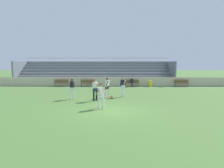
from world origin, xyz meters
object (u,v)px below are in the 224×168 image
(bench_near_bin, at_px, (181,82))
(player_dark_dropping_back, at_px, (123,85))
(bleacher_stand, at_px, (95,72))
(bench_far_left, at_px, (132,82))
(trash_bin, at_px, (150,84))
(player_white_pressing_high, at_px, (95,88))
(bench_centre_sideline, at_px, (61,82))
(player_white_challenging, at_px, (107,86))
(player_white_deep_cover, at_px, (101,94))
(soccer_ball, at_px, (111,97))
(player_dark_wide_right, at_px, (72,87))
(bench_far_right, at_px, (88,82))
(spectator_seated, at_px, (132,81))

(bench_near_bin, bearing_deg, player_dark_dropping_back, -132.94)
(bleacher_stand, height_order, bench_far_left, bleacher_stand)
(trash_bin, relative_size, player_white_pressing_high, 0.45)
(bleacher_stand, height_order, bench_centre_sideline, bleacher_stand)
(trash_bin, relative_size, player_white_challenging, 0.45)
(bench_near_bin, relative_size, player_white_deep_cover, 1.12)
(player_white_deep_cover, xyz_separation_m, soccer_ball, (0.59, 3.96, -0.84))
(player_white_pressing_high, xyz_separation_m, player_dark_wide_right, (-1.90, 0.69, -0.01))
(bleacher_stand, height_order, trash_bin, bleacher_stand)
(trash_bin, bearing_deg, player_white_deep_cover, -112.10)
(player_white_pressing_high, xyz_separation_m, soccer_ball, (1.23, 1.16, -0.88))
(trash_bin, bearing_deg, player_white_challenging, -120.42)
(bleacher_stand, xyz_separation_m, bench_near_bin, (11.04, -3.74, -1.12))
(bleacher_stand, xyz_separation_m, bench_far_left, (4.88, -3.74, -1.12))
(bleacher_stand, height_order, bench_far_right, bleacher_stand)
(spectator_seated, relative_size, player_white_pressing_high, 0.73)
(bench_centre_sideline, xyz_separation_m, spectator_seated, (8.79, -0.12, 0.16))
(player_white_pressing_high, distance_m, player_dark_wide_right, 2.02)
(bleacher_stand, xyz_separation_m, bench_centre_sideline, (-3.91, -3.74, -1.12))
(bleacher_stand, bearing_deg, soccer_ball, -78.78)
(bench_far_left, bearing_deg, trash_bin, 1.71)
(bench_far_right, height_order, soccer_ball, bench_far_right)
(bench_far_right, relative_size, soccer_ball, 8.18)
(player_white_pressing_high, distance_m, player_dark_dropping_back, 2.96)
(bleacher_stand, distance_m, player_white_deep_cover, 16.77)
(player_white_challenging, bearing_deg, player_white_deep_cover, -93.00)
(player_white_pressing_high, bearing_deg, bench_far_right, 100.53)
(bench_centre_sideline, relative_size, trash_bin, 2.40)
(spectator_seated, xyz_separation_m, player_white_challenging, (-2.72, -8.39, 0.30))
(bleacher_stand, height_order, player_white_pressing_high, bleacher_stand)
(bench_far_right, distance_m, player_dark_wide_right, 9.42)
(player_dark_dropping_back, relative_size, player_dark_wide_right, 1.04)
(bench_near_bin, height_order, spectator_seated, spectator_seated)
(player_dark_dropping_back, distance_m, player_dark_wide_right, 4.30)
(trash_bin, bearing_deg, spectator_seated, -175.42)
(player_white_challenging, bearing_deg, player_dark_dropping_back, 16.49)
(bench_far_left, distance_m, player_white_deep_cover, 13.24)
(bench_centre_sideline, height_order, player_dark_wide_right, player_dark_wide_right)
(player_dark_dropping_back, xyz_separation_m, player_white_deep_cover, (-1.55, -4.78, -0.07))
(bleacher_stand, xyz_separation_m, player_white_challenging, (2.16, -12.25, -0.66))
(player_white_pressing_high, bearing_deg, spectator_seated, 70.18)
(bench_far_right, relative_size, trash_bin, 2.40)
(bench_far_right, xyz_separation_m, player_white_challenging, (2.75, -8.51, 0.46))
(player_white_deep_cover, bearing_deg, bench_near_bin, 54.78)
(player_white_challenging, xyz_separation_m, player_white_pressing_high, (-0.87, -1.59, -0.01))
(trash_bin, bearing_deg, bench_centre_sideline, -179.64)
(bleacher_stand, bearing_deg, bench_far_right, -99.04)
(spectator_seated, bearing_deg, player_dark_dropping_back, -99.93)
(bench_far_right, height_order, spectator_seated, spectator_seated)
(bench_far_right, xyz_separation_m, player_dark_wide_right, (-0.02, -9.41, 0.43))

